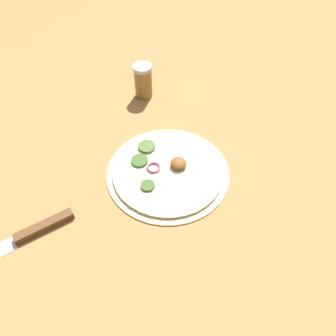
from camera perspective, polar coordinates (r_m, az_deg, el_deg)
ground_plane at (r=0.80m, az=0.00°, el=-0.83°), size 3.00×3.00×0.00m
pizza at (r=0.80m, az=-0.09°, el=-0.46°), size 0.30×0.30×0.03m
knife at (r=0.76m, az=-23.04°, el=-10.52°), size 0.17×0.26×0.02m
spice_jar at (r=0.99m, az=-4.34°, el=14.86°), size 0.05×0.05×0.10m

